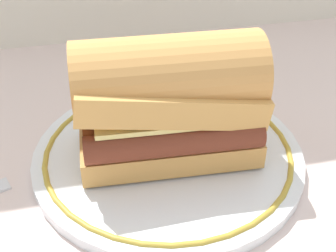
# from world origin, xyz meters

# --- Properties ---
(ground_plane) EXTENTS (1.50, 1.50, 0.00)m
(ground_plane) POSITION_xyz_m (0.00, 0.00, 0.00)
(ground_plane) COLOR beige
(plate) EXTENTS (0.29, 0.29, 0.01)m
(plate) POSITION_xyz_m (0.02, 0.02, 0.01)
(plate) COLOR white
(plate) RESTS_ON ground_plane
(sausage_sandwich) EXTENTS (0.19, 0.12, 0.13)m
(sausage_sandwich) POSITION_xyz_m (0.02, 0.02, 0.08)
(sausage_sandwich) COLOR tan
(sausage_sandwich) RESTS_ON plate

